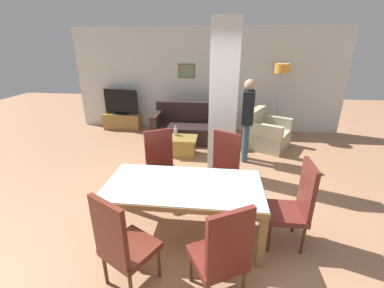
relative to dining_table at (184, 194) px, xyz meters
The scene contains 17 objects.
ground_plane 0.60m from the dining_table, ahead, with size 18.00×18.00×0.00m, color #A87856.
back_wall 4.46m from the dining_table, 90.02° to the left, with size 7.20×0.09×2.70m.
divider_pillar 1.91m from the dining_table, 75.23° to the left, with size 0.47×0.28×2.70m.
dining_table is the anchor object (origin of this frame).
dining_chair_near_right 0.98m from the dining_table, 61.12° to the right, with size 0.62×0.62×1.08m.
dining_chair_far_right 0.99m from the dining_table, 61.52° to the left, with size 0.62×0.62×1.08m.
dining_chair_head_right 1.31m from the dining_table, ahead, with size 0.46×0.46×1.08m.
dining_chair_near_left 0.96m from the dining_table, 119.51° to the right, with size 0.63×0.63×1.08m.
dining_chair_far_left 0.98m from the dining_table, 118.72° to the left, with size 0.62×0.62×1.08m.
sofa 3.46m from the dining_table, 94.86° to the left, with size 1.87×0.87×0.91m.
armchair 3.51m from the dining_table, 64.77° to the left, with size 1.16×1.18×0.87m.
coffee_table 2.56m from the dining_table, 98.74° to the left, with size 0.62×0.51×0.40m.
bottle 2.70m from the dining_table, 101.91° to the left, with size 0.08×0.08×0.22m.
tv_stand 4.75m from the dining_table, 119.56° to the left, with size 1.02×0.40×0.44m.
tv_screen 4.74m from the dining_table, 119.56° to the left, with size 0.99×0.27×0.68m.
floor_lamp 4.49m from the dining_table, 64.89° to the left, with size 0.36×0.36×1.84m.
standing_person 2.58m from the dining_table, 68.17° to the left, with size 0.26×0.40×1.67m.
Camera 1 is at (0.40, -2.65, 2.32)m, focal length 24.00 mm.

